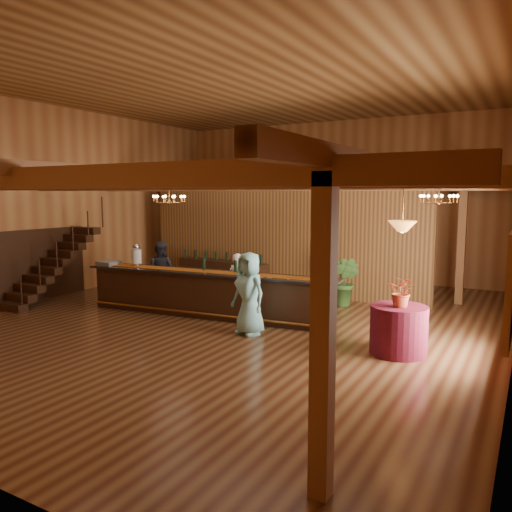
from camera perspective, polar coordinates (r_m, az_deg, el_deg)
The scene contains 27 objects.
floor at distance 12.04m, azimuth -2.81°, elevation -7.25°, with size 14.00×14.00×0.00m, color brown.
ceiling at distance 11.92m, azimuth -2.98°, elevation 19.29°, with size 14.00×14.00×0.00m, color #A3753F.
wall_back at distance 17.97m, azimuth 9.16°, elevation 6.30°, with size 12.00×0.10×5.50m, color #B67D43.
wall_left at distance 15.70m, azimuth -21.86°, elevation 5.76°, with size 0.10×14.00×5.50m, color #B67D43.
beam_grid at distance 12.09m, azimuth -1.61°, elevation 8.33°, with size 11.90×13.90×0.39m.
support_posts at distance 11.32m, azimuth -4.21°, elevation 0.07°, with size 9.20×10.20×3.20m.
partition_wall at distance 15.02m, azimuth 2.65°, elevation 1.64°, with size 9.00×0.18×3.10m, color brown.
window_right_front at distance 8.39m, azimuth 27.12°, elevation -3.56°, with size 0.12×1.05×1.75m, color white.
staircase at distance 14.94m, azimuth -22.42°, elevation -1.05°, with size 1.00×2.80×2.00m.
backroom_boxes at distance 16.86m, azimuth 6.31°, elevation -1.28°, with size 4.10×0.60×1.10m.
tasting_bar at distance 12.31m, azimuth -5.56°, elevation -4.28°, with size 6.66×1.46×1.11m.
beverage_dispenser at distance 13.39m, azimuth -13.51°, elevation 0.08°, with size 0.26×0.26×0.60m.
glass_rack_tray at distance 13.85m, azimuth -16.46°, elevation -0.78°, with size 0.50×0.50×0.10m, color gray.
raffle_drum at distance 10.99m, azimuth 8.06°, elevation -1.90°, with size 0.34×0.24×0.30m.
bar_bottle_0 at distance 12.38m, azimuth -5.99°, elevation -0.97°, with size 0.07×0.07×0.30m, color black.
bar_bottle_1 at distance 11.97m, azimuth -2.35°, elevation -1.22°, with size 0.07×0.07×0.30m, color black.
backbar_shelf at distance 15.71m, azimuth -3.93°, elevation -2.16°, with size 3.21×0.50×0.90m, color #32190D.
round_table at distance 9.81m, azimuth 15.98°, elevation -8.11°, with size 1.06×1.06×0.92m, color maroon.
chandelier_left at distance 12.80m, azimuth -9.90°, elevation 6.46°, with size 0.80×0.80×0.49m.
chandelier_right at distance 11.67m, azimuth 20.15°, elevation 6.18°, with size 0.80×0.80×0.47m.
pendant_lamp at distance 9.49m, azimuth 16.38°, elevation 3.29°, with size 0.52×0.52×0.90m.
bartender at distance 12.59m, azimuth -2.10°, elevation -3.08°, with size 0.55×0.36×1.51m, color white.
staff_second at distance 14.14m, azimuth -10.86°, elevation -1.72°, with size 0.82×0.64×1.68m, color #282B36.
guest at distance 10.62m, azimuth -0.81°, elevation -4.30°, with size 0.87×0.56×1.77m, color #8EE2EB.
floor_plant at distance 13.51m, azimuth 10.17°, elevation -2.90°, with size 0.73×0.58×1.32m, color #315521.
table_flowers at distance 9.56m, azimuth 16.36°, elevation -3.94°, with size 0.52×0.45×0.58m, color #AA3B1F.
table_vase at distance 9.55m, azimuth 16.02°, elevation -4.68°, with size 0.17×0.17×0.33m, color #B37234.
Camera 1 is at (6.21, -9.86, 3.00)m, focal length 35.00 mm.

